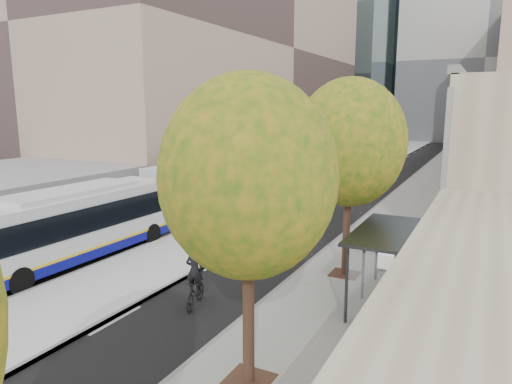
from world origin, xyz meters
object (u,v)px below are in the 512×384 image
Objects in this scene: bus_far at (245,174)px; bus_shelter at (391,243)px; cyclist at (195,284)px; distant_car at (346,156)px.

bus_shelter is at bearing -44.86° from bus_far.
cyclist reaches higher than distant_car.
bus_shelter is 0.23× the size of bus_far.
cyclist is at bearing -87.14° from distant_car.
bus_far reaches higher than bus_shelter.
cyclist is 0.54× the size of distant_car.
bus_far is 9.17× the size of cyclist.
bus_shelter is 1.16× the size of distant_car.
distant_car is at bearing 85.41° from cyclist.
bus_far is at bearing 132.90° from bus_shelter.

